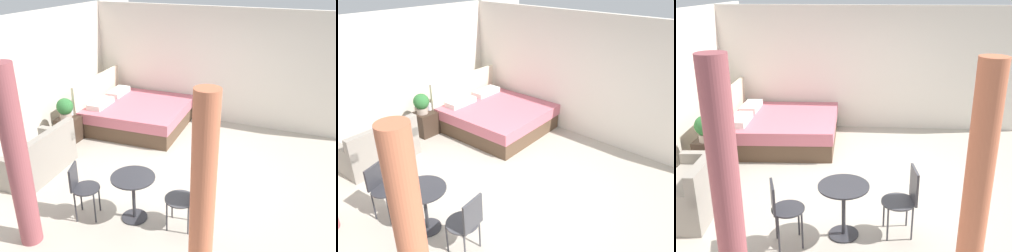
{
  "view_description": "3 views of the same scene",
  "coord_description": "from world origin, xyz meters",
  "views": [
    {
      "loc": [
        -5.33,
        -1.86,
        3.46
      ],
      "look_at": [
        -0.09,
        0.33,
        0.93
      ],
      "focal_mm": 38.91,
      "sensor_mm": 36.0,
      "label": 1
    },
    {
      "loc": [
        -3.43,
        -2.99,
        3.48
      ],
      "look_at": [
        0.66,
        0.67,
        0.76
      ],
      "focal_mm": 35.32,
      "sensor_mm": 36.0,
      "label": 2
    },
    {
      "loc": [
        -5.71,
        -0.03,
        3.03
      ],
      "look_at": [
        0.04,
        0.41,
        0.94
      ],
      "focal_mm": 41.99,
      "sensor_mm": 36.0,
      "label": 3
    }
  ],
  "objects": [
    {
      "name": "ground_plane",
      "position": [
        0.0,
        0.0,
        -0.01
      ],
      "size": [
        8.34,
        9.75,
        0.02
      ],
      "primitive_type": "cube",
      "color": "#B2A899"
    },
    {
      "name": "wall_back",
      "position": [
        0.0,
        3.38,
        1.32
      ],
      "size": [
        8.34,
        0.12,
        2.64
      ],
      "primitive_type": "cube",
      "color": "silver",
      "rests_on": "ground"
    },
    {
      "name": "wall_right",
      "position": [
        2.67,
        0.0,
        1.32
      ],
      "size": [
        0.12,
        6.75,
        2.64
      ],
      "primitive_type": "cube",
      "color": "silver",
      "rests_on": "ground"
    },
    {
      "name": "bed",
      "position": [
        1.57,
        1.81,
        0.31
      ],
      "size": [
        2.09,
        2.22,
        1.12
      ],
      "color": "brown",
      "rests_on": "ground"
    },
    {
      "name": "couch",
      "position": [
        -0.98,
        2.45,
        0.29
      ],
      "size": [
        1.45,
        0.82,
        0.85
      ],
      "color": "gray",
      "rests_on": "ground"
    },
    {
      "name": "nightstand",
      "position": [
        0.37,
        2.77,
        0.26
      ],
      "size": [
        0.53,
        0.43,
        0.52
      ],
      "color": "#38281E",
      "rests_on": "ground"
    },
    {
      "name": "potted_plant",
      "position": [
        0.27,
        2.77,
        0.77
      ],
      "size": [
        0.34,
        0.34,
        0.45
      ],
      "color": "tan",
      "rests_on": "nightstand"
    },
    {
      "name": "vase",
      "position": [
        0.49,
        2.81,
        0.6
      ],
      "size": [
        0.12,
        0.12,
        0.16
      ],
      "color": "silver",
      "rests_on": "nightstand"
    },
    {
      "name": "balcony_table",
      "position": [
        -1.46,
        0.3,
        0.49
      ],
      "size": [
        0.64,
        0.64,
        0.71
      ],
      "color": "#2D2D33",
      "rests_on": "ground"
    },
    {
      "name": "cafe_chair_near_window",
      "position": [
        -1.71,
        1.02,
        0.54
      ],
      "size": [
        0.51,
        0.51,
        0.85
      ],
      "color": "#2D2D33",
      "rests_on": "ground"
    },
    {
      "name": "cafe_chair_near_couch",
      "position": [
        -1.35,
        -0.48,
        0.54
      ],
      "size": [
        0.49,
        0.49,
        0.91
      ],
      "color": "#3F3F44",
      "rests_on": "ground"
    },
    {
      "name": "curtain_left",
      "position": [
        -2.42,
        -1.02,
        1.24
      ],
      "size": [
        0.26,
        0.26,
        2.48
      ],
      "color": "#D1704C",
      "rests_on": "ground"
    },
    {
      "name": "curtain_right",
      "position": [
        -2.42,
        1.38,
        1.24
      ],
      "size": [
        0.29,
        0.29,
        2.48
      ],
      "color": "#994C51",
      "rests_on": "ground"
    }
  ]
}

